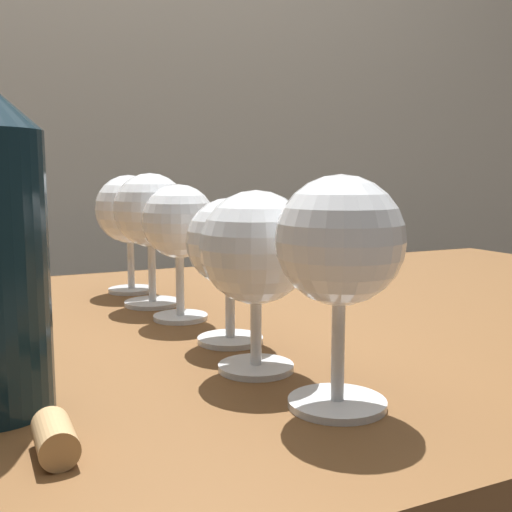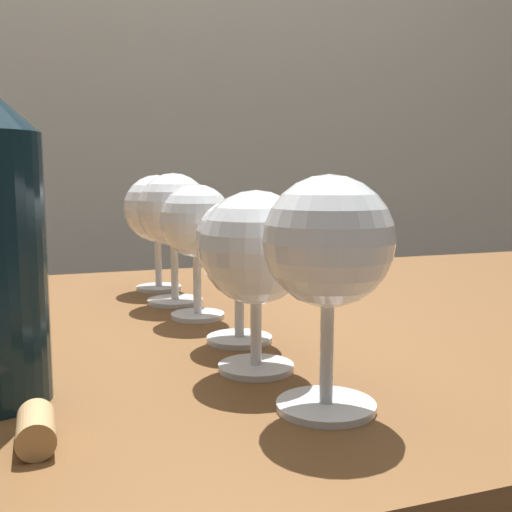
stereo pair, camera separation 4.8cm
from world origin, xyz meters
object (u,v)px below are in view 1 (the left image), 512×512
wine_glass_merlot (129,212)px  wine_glass_amber (256,251)px  wine_glass_white (179,223)px  cork (55,438)px  wine_glass_pinot (151,213)px  wine_glass_rose (230,245)px  wine_glass_port (340,247)px

wine_glass_merlot → wine_glass_amber: bearing=-88.5°
wine_glass_white → cork: wine_glass_white is taller
wine_glass_pinot → wine_glass_merlot: wine_glass_pinot is taller
wine_glass_amber → wine_glass_rose: size_ratio=1.07×
wine_glass_amber → wine_glass_white: 0.19m
wine_glass_pinot → wine_glass_port: bearing=-86.4°
wine_glass_amber → wine_glass_rose: (0.01, 0.09, -0.00)m
wine_glass_rose → wine_glass_merlot: 0.29m
wine_glass_amber → wine_glass_merlot: wine_glass_merlot is taller
wine_glass_port → cork: size_ratio=3.72×
wine_glass_port → wine_glass_merlot: same height
wine_glass_rose → wine_glass_white: (-0.01, 0.11, 0.01)m
wine_glass_rose → wine_glass_white: size_ratio=0.93×
cork → wine_glass_port: bearing=-1.1°
wine_glass_rose → wine_glass_white: 0.11m
wine_glass_amber → cork: (-0.17, -0.09, -0.09)m
wine_glass_rose → wine_glass_pinot: wine_glass_pinot is taller
wine_glass_amber → wine_glass_merlot: (-0.01, 0.37, 0.01)m
wine_glass_port → cork: bearing=178.9°
wine_glass_pinot → cork: 0.41m
wine_glass_white → wine_glass_amber: bearing=-90.1°
wine_glass_amber → wine_glass_rose: 0.09m
wine_glass_port → cork: 0.21m
wine_glass_port → wine_glass_merlot: (-0.03, 0.47, -0.00)m
wine_glass_amber → wine_glass_pinot: 0.28m
wine_glass_white → wine_glass_pinot: size_ratio=0.92×
wine_glass_pinot → wine_glass_rose: bearing=-83.9°
wine_glass_merlot → cork: (-0.16, -0.46, -0.10)m
wine_glass_white → wine_glass_pinot: bearing=94.8°
wine_glass_white → cork: 0.34m
wine_glass_rose → wine_glass_amber: bearing=-99.0°
wine_glass_port → wine_glass_merlot: 0.47m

